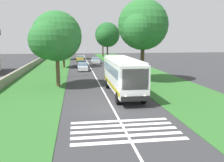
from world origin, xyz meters
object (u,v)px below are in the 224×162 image
object	(u,v)px
roadside_tree_right_2	(107,36)
trailing_car_3	(80,58)
roadside_tree_left_0	(62,34)
roadside_tree_right_0	(102,34)
roadside_tree_right_1	(142,26)
trailing_car_2	(96,61)
roadside_tree_left_2	(64,32)
roadside_tree_left_1	(55,38)
trailing_car_0	(83,67)
utility_pole	(58,50)
coach_bus	(123,74)
trailing_car_1	(82,64)

from	to	relation	value
roadside_tree_right_2	trailing_car_3	bearing A→B (deg)	64.69
roadside_tree_left_0	roadside_tree_right_0	size ratio (longest dim) A/B	1.03
roadside_tree_right_1	roadside_tree_right_2	xyz separation A→B (m)	(29.22, 0.97, -0.86)
trailing_car_2	roadside_tree_right_1	distance (m)	26.61
trailing_car_2	trailing_car_3	distance (m)	7.71
roadside_tree_left_2	roadside_tree_right_1	size ratio (longest dim) A/B	1.00
roadside_tree_left_1	roadside_tree_left_0	bearing A→B (deg)	0.38
trailing_car_0	utility_pole	distance (m)	9.40
coach_bus	roadside_tree_left_1	distance (m)	9.57
trailing_car_3	roadside_tree_left_1	world-z (taller)	roadside_tree_left_1
roadside_tree_left_0	roadside_tree_right_2	world-z (taller)	roadside_tree_left_0
trailing_car_0	roadside_tree_left_1	size ratio (longest dim) A/B	0.48
trailing_car_3	roadside_tree_left_0	size ratio (longest dim) A/B	0.43
utility_pole	coach_bus	bearing A→B (deg)	-149.53
trailing_car_1	roadside_tree_right_0	bearing A→B (deg)	-14.20
roadside_tree_left_0	trailing_car_3	bearing A→B (deg)	-14.49
roadside_tree_left_2	roadside_tree_right_0	world-z (taller)	roadside_tree_left_2
roadside_tree_left_0	roadside_tree_right_1	xyz separation A→B (m)	(-18.05, -11.23, 0.67)
roadside_tree_left_1	roadside_tree_left_2	xyz separation A→B (m)	(39.97, 0.51, 1.65)
trailing_car_1	roadside_tree_left_0	distance (m)	7.10
coach_bus	trailing_car_2	bearing A→B (deg)	0.13
roadside_tree_right_0	roadside_tree_left_0	bearing A→B (deg)	159.03
trailing_car_2	roadside_tree_left_0	distance (m)	11.91
trailing_car_1	roadside_tree_left_0	xyz separation A→B (m)	(0.04, 3.80, 5.99)
trailing_car_2	roadside_tree_left_0	bearing A→B (deg)	135.94
coach_bus	roadside_tree_right_0	world-z (taller)	roadside_tree_right_0
utility_pole	trailing_car_1	bearing A→B (deg)	-15.82
trailing_car_3	roadside_tree_left_0	world-z (taller)	roadside_tree_left_0
trailing_car_2	roadside_tree_right_2	xyz separation A→B (m)	(3.78, -3.10, 5.81)
trailing_car_2	utility_pole	bearing A→B (deg)	161.05
roadside_tree_left_0	utility_pole	xyz separation A→B (m)	(-13.50, 0.02, -2.59)
trailing_car_1	roadside_tree_right_2	distance (m)	14.19
trailing_car_1	roadside_tree_left_0	size ratio (longest dim) A/B	0.43
trailing_car_1	roadside_tree_right_1	bearing A→B (deg)	-157.58
roadside_tree_right_1	roadside_tree_right_2	bearing A→B (deg)	1.89
trailing_car_1	trailing_car_3	bearing A→B (deg)	0.42
roadside_tree_left_0	roadside_tree_right_2	distance (m)	15.17
trailing_car_1	roadside_tree_left_1	xyz separation A→B (m)	(-20.52, 3.66, 5.16)
trailing_car_0	roadside_tree_right_1	bearing A→B (deg)	-149.06
trailing_car_3	roadside_tree_right_2	world-z (taller)	roadside_tree_right_2
trailing_car_1	roadside_tree_right_0	world-z (taller)	roadside_tree_right_0
coach_bus	roadside_tree_right_0	size ratio (longest dim) A/B	1.15
roadside_tree_left_0	roadside_tree_right_2	size ratio (longest dim) A/B	1.04
trailing_car_0	roadside_tree_right_2	world-z (taller)	roadside_tree_right_2
roadside_tree_left_1	utility_pole	distance (m)	7.28
trailing_car_0	trailing_car_3	world-z (taller)	same
roadside_tree_right_0	roadside_tree_left_1	bearing A→B (deg)	167.46
roadside_tree_left_0	utility_pole	distance (m)	13.74
trailing_car_0	roadside_tree_left_0	xyz separation A→B (m)	(5.58, 3.75, 5.99)
roadside_tree_left_1	roadside_tree_right_2	world-z (taller)	roadside_tree_right_2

